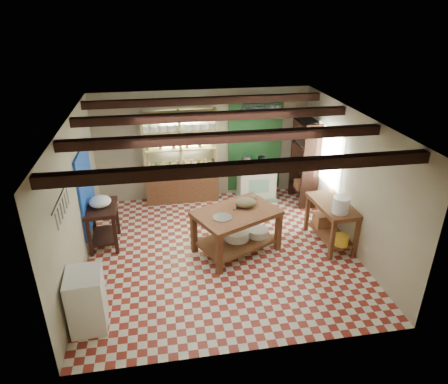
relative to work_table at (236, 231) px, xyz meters
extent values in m
cube|color=maroon|center=(-0.30, 0.04, -0.43)|extent=(5.00, 5.00, 0.02)
cube|color=#48474C|center=(-0.30, 0.04, 2.18)|extent=(5.00, 5.00, 0.02)
cube|color=#B8B094|center=(-0.30, 2.54, 0.88)|extent=(5.00, 0.04, 2.60)
cube|color=#B8B094|center=(-0.30, -2.46, 0.88)|extent=(5.00, 0.04, 2.60)
cube|color=#B8B094|center=(-2.80, 0.04, 0.88)|extent=(0.04, 5.00, 2.60)
cube|color=#B8B094|center=(2.20, 0.04, 0.88)|extent=(0.04, 5.00, 2.60)
cube|color=black|center=(-0.30, 0.04, 2.06)|extent=(5.00, 3.80, 0.15)
cube|color=#1744B2|center=(-2.77, 0.94, 0.68)|extent=(0.04, 1.40, 1.60)
cube|color=#215224|center=(0.95, 2.51, 0.83)|extent=(1.30, 0.04, 2.30)
cube|color=silver|center=(-0.80, 2.52, 1.28)|extent=(0.90, 0.02, 0.80)
cube|color=silver|center=(2.18, 1.04, 0.98)|extent=(0.02, 1.30, 1.20)
cube|color=black|center=(-2.74, -1.16, 1.36)|extent=(0.06, 0.90, 0.28)
cube|color=black|center=(0.95, 2.09, 1.76)|extent=(0.86, 0.12, 0.36)
cube|color=#D6BE7B|center=(-0.85, 2.35, 0.68)|extent=(1.70, 0.34, 2.20)
cube|color=black|center=(1.98, 1.84, 0.58)|extent=(0.40, 0.86, 2.00)
cube|color=brown|center=(0.00, 0.00, 0.00)|extent=(1.78, 1.53, 0.85)
cube|color=beige|center=(0.93, 2.19, 0.01)|extent=(0.89, 0.61, 0.86)
cube|color=black|center=(-2.50, 0.64, 0.00)|extent=(0.60, 0.85, 0.85)
cube|color=white|center=(-2.52, -1.57, 0.03)|extent=(0.54, 0.63, 0.90)
cube|color=brown|center=(1.88, -0.04, 0.01)|extent=(0.68, 1.25, 0.87)
ellipsoid|color=olive|center=(0.21, 0.15, 0.52)|extent=(0.51, 0.49, 0.18)
cylinder|color=#98989F|center=(-0.30, -0.19, 0.43)|extent=(0.46, 0.46, 0.02)
cylinder|color=white|center=(0.02, 0.07, -0.11)|extent=(0.65, 0.65, 0.17)
cylinder|color=white|center=(0.45, 0.10, -0.13)|extent=(0.54, 0.54, 0.14)
cylinder|color=#98989F|center=(0.68, 2.20, 0.55)|extent=(0.20, 0.20, 0.23)
cylinder|color=black|center=(1.03, 2.19, 0.54)|extent=(0.16, 0.16, 0.20)
ellipsoid|color=white|center=(-2.50, 0.64, 0.53)|extent=(0.42, 0.42, 0.21)
cylinder|color=white|center=(1.85, -0.39, 0.60)|extent=(0.32, 0.32, 0.30)
cube|color=#A96B44|center=(1.86, 0.26, -0.07)|extent=(0.37, 0.31, 0.25)
cylinder|color=yellow|center=(1.91, -0.48, -0.10)|extent=(0.28, 0.28, 0.20)
camera|label=1|loc=(-1.32, -6.37, 3.93)|focal=32.00mm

